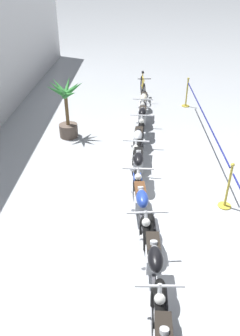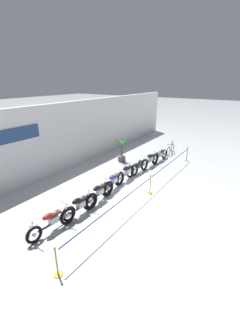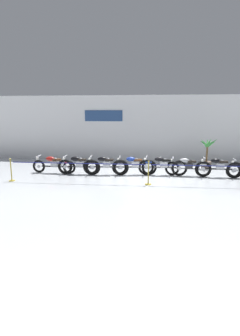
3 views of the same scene
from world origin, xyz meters
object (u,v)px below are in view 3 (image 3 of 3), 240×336
Objects in this scene: motorcycle_red_0 at (54,165)px; motorcycle_black_4 at (162,166)px; potted_palm_left_of_row at (207,154)px; stanchion_far_left at (111,167)px; motorcycle_black_1 at (79,165)px; motorcycle_black_2 at (106,166)px; motorcycle_black_6 at (219,168)px; motorcycle_blue_3 at (134,166)px; motorcycle_silver_5 at (188,167)px; stanchion_mid_left at (148,177)px.

motorcycle_black_4 is at bearing 0.69° from motorcycle_red_0.
motorcycle_red_0 is 5.57m from motorcycle_black_4.
motorcycle_black_4 is (5.57, 0.07, 0.03)m from motorcycle_red_0.
potted_palm_left_of_row reaches higher than motorcycle_black_4.
motorcycle_black_1 is at bearing 139.59° from stanchion_far_left.
motorcycle_black_6 is (5.51, 0.03, 0.00)m from motorcycle_black_2.
motorcycle_silver_5 is (2.64, 0.02, -0.01)m from motorcycle_blue_3.
motorcycle_red_0 is 4.16m from motorcycle_blue_3.
potted_palm_left_of_row reaches higher than motorcycle_black_1.
motorcycle_black_2 is at bearing -2.50° from motorcycle_red_0.
potted_palm_left_of_row is 0.14× the size of stanchion_far_left.
motorcycle_black_4 reaches higher than motorcycle_black_1.
motorcycle_blue_3 is 1.02× the size of motorcycle_silver_5.
stanchion_far_left is at bearing -72.67° from motorcycle_black_2.
potted_palm_left_of_row is 1.66× the size of stanchion_mid_left.
motorcycle_black_2 is 1.02× the size of motorcycle_blue_3.
motorcycle_silver_5 is 2.65m from stanchion_mid_left.
motorcycle_black_4 is 1.39× the size of potted_palm_left_of_row.
stanchion_far_left reaches higher than motorcycle_blue_3.
potted_palm_left_of_row is (3.98, 2.05, 0.36)m from motorcycle_blue_3.
motorcycle_black_2 is at bearing 107.33° from stanchion_far_left.
motorcycle_black_6 is 2.14× the size of stanchion_mid_left.
motorcycle_red_0 is at bearing 173.50° from motorcycle_black_1.
motorcycle_blue_3 is (1.42, 0.16, -0.00)m from motorcycle_black_2.
motorcycle_black_1 is 0.18× the size of stanchion_far_left.
motorcycle_black_6 is (4.09, -0.13, 0.00)m from motorcycle_blue_3.
motorcycle_black_6 is at bearing -3.39° from motorcycle_black_4.
motorcycle_red_0 is 3.71m from stanchion_far_left.
stanchion_mid_left is (-0.71, -1.83, -0.13)m from motorcycle_black_4.
stanchion_mid_left reaches higher than motorcycle_red_0.
motorcycle_black_2 is 1.02× the size of motorcycle_black_6.
motorcycle_black_1 is at bearing -178.48° from motorcycle_black_2.
motorcycle_black_1 is 4.21m from motorcycle_black_4.
motorcycle_black_4 is at bearing 38.19° from stanchion_far_left.
motorcycle_blue_3 is 2.64m from motorcycle_silver_5.
stanchion_mid_left is at bearing -37.63° from motorcycle_black_2.
stanchion_mid_left is (-3.28, -3.85, -0.48)m from potted_palm_left_of_row.
potted_palm_left_of_row is at bearing 38.19° from stanchion_far_left.
motorcycle_red_0 is at bearing 151.59° from stanchion_far_left.
stanchion_mid_left reaches higher than motorcycle_black_6.
motorcycle_red_0 is 1.05× the size of motorcycle_black_1.
motorcycle_black_2 is 2.19× the size of stanchion_mid_left.
motorcycle_black_4 is (2.83, 0.19, 0.01)m from motorcycle_black_2.
motorcycle_black_1 is 0.98× the size of motorcycle_black_6.
motorcycle_silver_5 is 2.46m from potted_palm_left_of_row.
motorcycle_black_6 is at bearing -5.75° from motorcycle_silver_5.
potted_palm_left_of_row is at bearing 49.58° from stanchion_mid_left.
motorcycle_black_1 is 7.14m from potted_palm_left_of_row.
stanchion_far_left is at bearing -116.85° from motorcycle_blue_3.
motorcycle_black_1 is 0.98× the size of motorcycle_blue_3.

